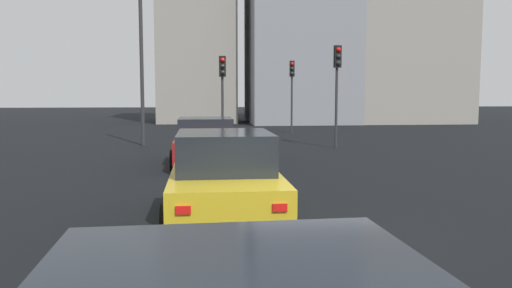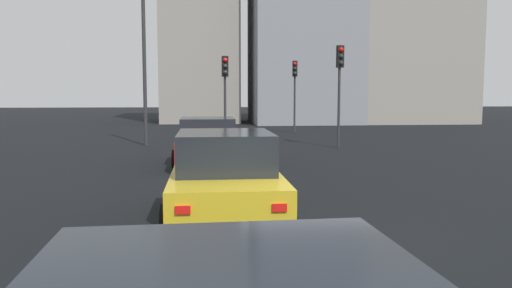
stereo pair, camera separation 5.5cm
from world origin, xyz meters
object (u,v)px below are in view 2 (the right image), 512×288
at_px(car_red_right_lead, 208,142).
at_px(traffic_light_near_right, 295,81).
at_px(car_yellow_right_second, 225,179).
at_px(traffic_light_near_left, 340,75).
at_px(street_lamp_kerbside, 144,55).
at_px(traffic_light_far_left, 225,81).

bearing_deg(car_red_right_lead, traffic_light_near_right, -21.89).
distance_m(car_yellow_right_second, traffic_light_near_left, 13.14).
distance_m(traffic_light_near_right, street_lamp_kerbside, 10.05).
xyz_separation_m(car_red_right_lead, traffic_light_near_left, (4.51, -5.47, 2.31)).
bearing_deg(traffic_light_near_right, car_yellow_right_second, -6.56).
xyz_separation_m(traffic_light_near_left, traffic_light_far_left, (1.91, 4.64, -0.22)).
relative_size(car_red_right_lead, traffic_light_far_left, 1.09).
xyz_separation_m(car_red_right_lead, street_lamp_kerbside, (6.47, 2.65, 3.21)).
relative_size(car_red_right_lead, street_lamp_kerbside, 0.64).
bearing_deg(car_yellow_right_second, traffic_light_near_right, -13.75).
distance_m(traffic_light_near_left, street_lamp_kerbside, 8.41).
height_order(car_red_right_lead, traffic_light_near_right, traffic_light_near_right).
height_order(traffic_light_near_left, traffic_light_far_left, traffic_light_near_left).
xyz_separation_m(car_red_right_lead, car_yellow_right_second, (-7.32, -0.24, 0.04)).
xyz_separation_m(traffic_light_near_left, street_lamp_kerbside, (1.95, 8.13, 0.90)).
relative_size(car_yellow_right_second, traffic_light_far_left, 1.12).
relative_size(traffic_light_far_left, street_lamp_kerbside, 0.59).
bearing_deg(traffic_light_far_left, car_red_right_lead, -11.78).
relative_size(car_red_right_lead, traffic_light_near_right, 1.03).
distance_m(car_red_right_lead, traffic_light_far_left, 6.80).
bearing_deg(traffic_light_near_left, car_yellow_right_second, -28.69).
bearing_deg(car_yellow_right_second, street_lamp_kerbside, 11.65).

